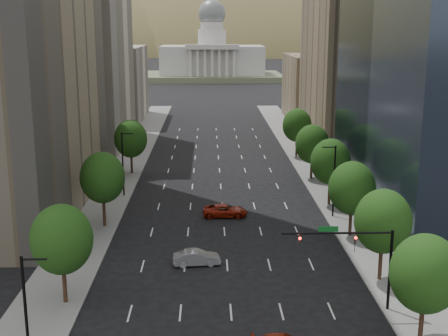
{
  "coord_description": "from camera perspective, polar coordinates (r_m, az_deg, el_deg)",
  "views": [
    {
      "loc": [
        -1.77,
        -15.6,
        23.03
      ],
      "look_at": [
        -0.1,
        47.87,
        8.0
      ],
      "focal_mm": 48.37,
      "sensor_mm": 36.0,
      "label": 1
    }
  ],
  "objects": [
    {
      "name": "tree_right_5",
      "position": [
        108.16,
        6.92,
        4.03
      ],
      "size": [
        5.2,
        5.2,
        8.75
      ],
      "color": "#382316",
      "rests_on": "ground"
    },
    {
      "name": "tree_right_1",
      "position": [
        56.65,
        14.79,
        -4.9
      ],
      "size": [
        5.2,
        5.2,
        8.75
      ],
      "color": "#382316",
      "rests_on": "ground"
    },
    {
      "name": "capitol",
      "position": [
        265.7,
        -1.14,
        10.2
      ],
      "size": [
        60.0,
        40.0,
        35.2
      ],
      "color": "#596647",
      "rests_on": "ground"
    },
    {
      "name": "parking_tan_right",
      "position": [
        118.93,
        11.66,
        9.18
      ],
      "size": [
        14.0,
        30.0,
        30.0
      ],
      "primitive_type": "cube",
      "color": "#8C7759",
      "rests_on": "ground"
    },
    {
      "name": "sidewalk_left",
      "position": [
        80.19,
        -11.32,
        -3.58
      ],
      "size": [
        6.0,
        200.0,
        0.15
      ],
      "primitive_type": "cube",
      "color": "slate",
      "rests_on": "ground"
    },
    {
      "name": "car_red_far",
      "position": [
        74.6,
        0.1,
        -4.05
      ],
      "size": [
        5.49,
        2.53,
        1.52
      ],
      "primitive_type": "imported",
      "rotation": [
        0.0,
        0.0,
        1.57
      ],
      "color": "maroon",
      "rests_on": "ground"
    },
    {
      "name": "tree_right_2",
      "position": [
        67.8,
        12.01,
        -1.87
      ],
      "size": [
        5.2,
        5.2,
        8.61
      ],
      "color": "#382316",
      "rests_on": "ground"
    },
    {
      "name": "tree_left_1",
      "position": [
        70.78,
        -11.41,
        -0.9
      ],
      "size": [
        5.2,
        5.2,
        8.97
      ],
      "color": "#382316",
      "rests_on": "ground"
    },
    {
      "name": "tree_right_3",
      "position": [
        79.1,
        10.03,
        0.6
      ],
      "size": [
        5.2,
        5.2,
        8.89
      ],
      "color": "#382316",
      "rests_on": "ground"
    },
    {
      "name": "midrise_cream_left",
      "position": [
        120.98,
        -12.79,
        10.38
      ],
      "size": [
        14.0,
        30.0,
        35.0
      ],
      "primitive_type": "cube",
      "color": "beige",
      "rests_on": "ground"
    },
    {
      "name": "tree_right_4",
      "position": [
        92.66,
        8.33,
        2.25
      ],
      "size": [
        5.2,
        5.2,
        8.46
      ],
      "color": "#382316",
      "rests_on": "ground"
    },
    {
      "name": "traffic_signal",
      "position": [
        50.49,
        12.82,
        -7.74
      ],
      "size": [
        9.12,
        0.4,
        7.38
      ],
      "color": "black",
      "rests_on": "ground"
    },
    {
      "name": "tree_left_2",
      "position": [
        95.98,
        -8.81,
        2.74
      ],
      "size": [
        5.2,
        5.2,
        8.68
      ],
      "color": "#382316",
      "rests_on": "ground"
    },
    {
      "name": "streetlight_rn",
      "position": [
        74.47,
        10.33,
        -1.04
      ],
      "size": [
        1.7,
        0.2,
        9.0
      ],
      "color": "black",
      "rests_on": "ground"
    },
    {
      "name": "tree_right_0",
      "position": [
        46.99,
        18.49,
        -9.46
      ],
      "size": [
        5.2,
        5.2,
        8.39
      ],
      "color": "#382316",
      "rests_on": "ground"
    },
    {
      "name": "car_silver",
      "position": [
        60.03,
        -2.6,
        -8.47
      ],
      "size": [
        4.79,
        2.11,
        1.53
      ],
      "primitive_type": "imported",
      "rotation": [
        0.0,
        0.0,
        1.68
      ],
      "color": "#929397",
      "rests_on": "ground"
    },
    {
      "name": "foothills",
      "position": [
        619.06,
        1.9,
        7.67
      ],
      "size": [
        720.0,
        413.0,
        263.0
      ],
      "color": "brown",
      "rests_on": "ground"
    },
    {
      "name": "filler_right",
      "position": [
        151.74,
        8.74,
        7.48
      ],
      "size": [
        14.0,
        26.0,
        16.0
      ],
      "primitive_type": "cube",
      "color": "#8C7759",
      "rests_on": "ground"
    },
    {
      "name": "filler_left",
      "position": [
        154.01,
        -10.27,
        7.88
      ],
      "size": [
        14.0,
        26.0,
        18.0
      ],
      "primitive_type": "cube",
      "color": "beige",
      "rests_on": "ground"
    },
    {
      "name": "streetlight_ln",
      "position": [
        83.44,
        -9.5,
        0.55
      ],
      "size": [
        1.7,
        0.2,
        9.0
      ],
      "color": "black",
      "rests_on": "ground"
    },
    {
      "name": "sidewalk_right",
      "position": [
        80.87,
        10.91,
        -3.42
      ],
      "size": [
        6.0,
        200.0,
        0.15
      ],
      "primitive_type": "cube",
      "color": "slate",
      "rests_on": "ground"
    },
    {
      "name": "streetlight_ls",
      "position": [
        41.64,
        -18.11,
        -13.29
      ],
      "size": [
        1.7,
        0.2,
        9.0
      ],
      "color": "black",
      "rests_on": "ground"
    },
    {
      "name": "tree_left_0",
      "position": [
        52.09,
        -15.09,
        -6.54
      ],
      "size": [
        5.2,
        5.2,
        8.75
      ],
      "color": "#382316",
      "rests_on": "ground"
    }
  ]
}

